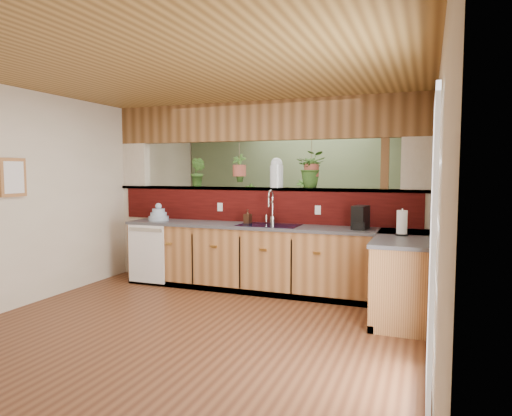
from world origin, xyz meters
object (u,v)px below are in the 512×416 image
at_px(faucet, 271,205).
at_px(dish_stack, 159,215).
at_px(glass_jar, 277,173).
at_px(shelving_console, 277,232).
at_px(coffee_maker, 360,218).
at_px(soap_dispenser, 248,216).
at_px(paper_towel, 402,223).

relative_size(faucet, dish_stack, 1.62).
distance_m(glass_jar, shelving_console, 2.28).
bearing_deg(coffee_maker, soap_dispenser, -171.54).
height_order(dish_stack, coffee_maker, coffee_maker).
distance_m(soap_dispenser, shelving_console, 2.25).
bearing_deg(shelving_console, coffee_maker, -63.66).
xyz_separation_m(faucet, paper_towel, (1.74, -0.54, -0.12)).
relative_size(coffee_maker, shelving_console, 0.20).
distance_m(soap_dispenser, coffee_maker, 1.55).
height_order(paper_towel, shelving_console, paper_towel).
bearing_deg(coffee_maker, glass_jar, 174.85).
relative_size(dish_stack, glass_jar, 0.70).
distance_m(dish_stack, shelving_console, 2.58).
bearing_deg(shelving_console, faucet, -86.52).
bearing_deg(dish_stack, paper_towel, -5.98).
bearing_deg(dish_stack, coffee_maker, 0.43).
xyz_separation_m(coffee_maker, glass_jar, (-1.22, 0.38, 0.56)).
xyz_separation_m(faucet, shelving_console, (-0.60, 2.12, -0.65)).
height_order(coffee_maker, glass_jar, glass_jar).
relative_size(faucet, soap_dispenser, 2.44).
bearing_deg(faucet, dish_stack, -173.92).
relative_size(glass_jar, shelving_console, 0.28).
bearing_deg(paper_towel, faucet, 162.83).
distance_m(soap_dispenser, paper_towel, 2.11).
height_order(soap_dispenser, coffee_maker, coffee_maker).
bearing_deg(paper_towel, glass_jar, 156.41).
relative_size(soap_dispenser, glass_jar, 0.47).
height_order(faucet, paper_towel, faucet).
xyz_separation_m(dish_stack, coffee_maker, (2.90, 0.02, 0.06)).
height_order(faucet, dish_stack, faucet).
bearing_deg(paper_towel, dish_stack, 174.02).
distance_m(coffee_maker, shelving_console, 2.97).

